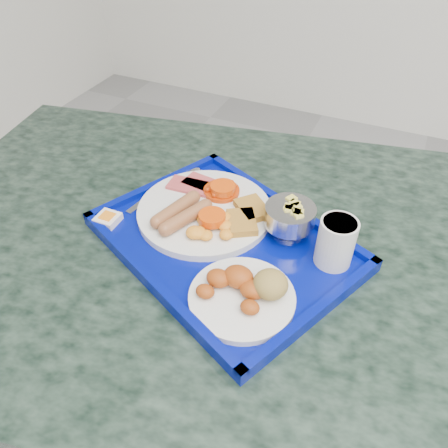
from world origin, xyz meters
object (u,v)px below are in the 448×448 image
Objects in this scene: fruit_bowl at (290,216)px; main_plate at (207,210)px; tray at (224,243)px; table at (224,307)px; juice_cup at (336,241)px; bread_plate at (246,291)px.

main_plate is at bearing -173.97° from fruit_bowl.
table is at bearing 111.54° from tray.
table is 15.95× the size of juice_cup.
table is 0.29m from fruit_bowl.
fruit_bowl is at bearing 158.21° from juice_cup.
main_plate is at bearing 175.50° from juice_cup.
fruit_bowl reaches higher than table.
main_plate is 1.54× the size of bread_plate.
tray reaches higher than table.
bread_plate is at bearing -51.42° from tray.
table is 0.22m from tray.
bread_plate is (0.15, -0.16, 0.00)m from main_plate.
main_plate is 0.16m from fruit_bowl.
bread_plate is at bearing -53.39° from table.
bread_plate is 0.18m from juice_cup.
bread_plate reaches higher than tray.
tray is at bearing -171.06° from juice_cup.
table is at bearing -155.15° from fruit_bowl.
bread_plate reaches higher than table.
fruit_bowl is (0.16, 0.02, 0.03)m from main_plate.
juice_cup reaches higher than bread_plate.
tray is 0.13m from fruit_bowl.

